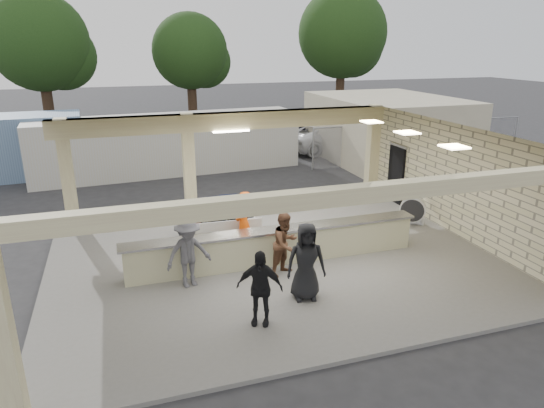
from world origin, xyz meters
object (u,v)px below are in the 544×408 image
object	(u,v)px
baggage_counter	(276,246)
passenger_c	(188,253)
car_dark	(319,132)
container_white	(169,144)
car_white_a	(331,137)
passenger_a	(285,244)
car_white_b	(410,130)
drum_fan	(413,210)
passenger_b	(260,288)
baggage_handler	(244,224)
passenger_d	(306,261)
luggage_cart	(216,217)

from	to	relation	value
baggage_counter	passenger_c	distance (m)	2.56
car_dark	container_white	world-z (taller)	container_white
car_white_a	passenger_c	bearing A→B (deg)	132.46
baggage_counter	passenger_a	xyz separation A→B (m)	(0.01, -0.71, 0.35)
car_white_b	car_dark	bearing A→B (deg)	71.55
drum_fan	passenger_b	bearing A→B (deg)	-107.39
baggage_handler	passenger_d	distance (m)	2.94
luggage_cart	container_white	xyz separation A→B (m)	(-0.28, 9.30, 0.44)
baggage_counter	car_white_a	size ratio (longest dim) A/B	1.56
baggage_counter	car_white_b	bearing A→B (deg)	46.55
baggage_counter	passenger_c	bearing A→B (deg)	-165.89
baggage_counter	car_dark	xyz separation A→B (m)	(7.59, 14.82, 0.21)
passenger_a	passenger_b	xyz separation A→B (m)	(-1.30, -2.05, 0.00)
passenger_d	car_white_a	distance (m)	17.07
baggage_counter	passenger_a	bearing A→B (deg)	-88.98
passenger_b	passenger_a	bearing A→B (deg)	82.64
passenger_d	passenger_c	bearing A→B (deg)	160.90
container_white	baggage_counter	bearing A→B (deg)	-86.45
baggage_counter	drum_fan	size ratio (longest dim) A/B	8.73
baggage_handler	container_white	size ratio (longest dim) A/B	0.15
drum_fan	car_white_a	bearing A→B (deg)	118.29
baggage_handler	car_white_a	bearing A→B (deg)	177.37
car_white_a	car_white_b	world-z (taller)	car_white_a
passenger_b	container_white	bearing A→B (deg)	116.00
passenger_a	container_white	distance (m)	12.06
car_white_a	car_dark	size ratio (longest dim) A/B	1.10
luggage_cart	car_white_b	xyz separation A→B (m)	(14.57, 12.11, -0.13)
passenger_c	drum_fan	bearing A→B (deg)	0.94
passenger_b	passenger_c	world-z (taller)	passenger_c
luggage_cart	baggage_handler	world-z (taller)	baggage_handler
passenger_b	drum_fan	bearing A→B (deg)	57.61
car_dark	car_white_b	bearing A→B (deg)	-85.69
passenger_d	car_dark	world-z (taller)	passenger_d
container_white	car_white_a	bearing A→B (deg)	7.99
car_white_a	container_white	world-z (taller)	container_white
luggage_cart	car_white_b	bearing A→B (deg)	42.68
luggage_cart	container_white	size ratio (longest dim) A/B	0.20
luggage_cart	container_white	world-z (taller)	container_white
baggage_counter	passenger_d	size ratio (longest dim) A/B	4.40
passenger_b	container_white	distance (m)	14.01
baggage_counter	car_dark	bearing A→B (deg)	62.88
passenger_b	car_dark	bearing A→B (deg)	88.19
passenger_b	container_white	world-z (taller)	container_white
baggage_handler	passenger_c	xyz separation A→B (m)	(-1.76, -1.42, -0.04)
passenger_d	container_white	distance (m)	13.38
passenger_c	car_dark	distance (m)	18.42
luggage_cart	car_dark	bearing A→B (deg)	58.45
car_white_b	container_white	bearing A→B (deg)	89.92
baggage_handler	passenger_d	xyz separation A→B (m)	(0.74, -2.85, 0.01)
baggage_counter	luggage_cart	xyz separation A→B (m)	(-1.25, 1.94, 0.29)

